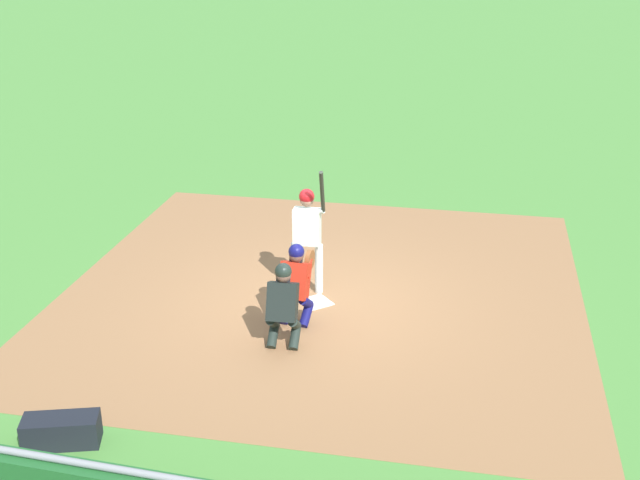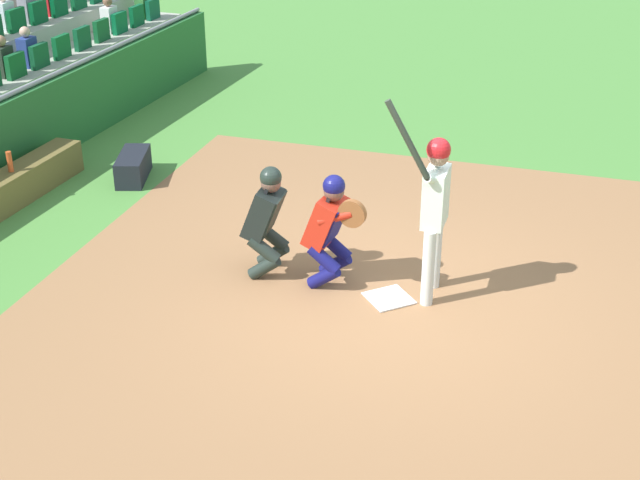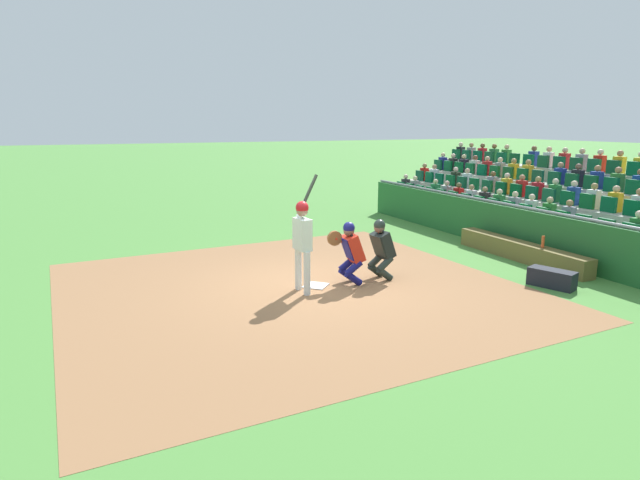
{
  "view_description": "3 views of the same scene",
  "coord_description": "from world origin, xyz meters",
  "px_view_note": "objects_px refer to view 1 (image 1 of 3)",
  "views": [
    {
      "loc": [
        2.81,
        -11.12,
        5.81
      ],
      "look_at": [
        0.19,
        -0.51,
        1.32
      ],
      "focal_mm": 44.82,
      "sensor_mm": 36.0,
      "label": 1
    },
    {
      "loc": [
        8.06,
        2.14,
        4.86
      ],
      "look_at": [
        0.5,
        -0.6,
        0.84
      ],
      "focal_mm": 50.62,
      "sensor_mm": 36.0,
      "label": 2
    },
    {
      "loc": [
        -9.31,
        4.15,
        3.21
      ],
      "look_at": [
        0.52,
        -0.33,
        0.82
      ],
      "focal_mm": 29.71,
      "sensor_mm": 36.0,
      "label": 3
    }
  ],
  "objects_px": {
    "equipment_duffel_bag": "(61,431)",
    "home_plate_umpire": "(283,302)",
    "catcher_crouching": "(297,280)",
    "home_plate_marker": "(316,302)",
    "batter_at_plate": "(308,229)",
    "water_bottle_on_bench": "(113,477)"
  },
  "relations": [
    {
      "from": "home_plate_umpire",
      "to": "equipment_duffel_bag",
      "type": "relative_size",
      "value": 1.47
    },
    {
      "from": "batter_at_plate",
      "to": "catcher_crouching",
      "type": "distance_m",
      "value": 1.16
    },
    {
      "from": "batter_at_plate",
      "to": "water_bottle_on_bench",
      "type": "height_order",
      "value": "batter_at_plate"
    },
    {
      "from": "home_plate_marker",
      "to": "home_plate_umpire",
      "type": "xyz_separation_m",
      "value": [
        -0.12,
        -1.44,
        0.69
      ]
    },
    {
      "from": "home_plate_marker",
      "to": "equipment_duffel_bag",
      "type": "bearing_deg",
      "value": -115.17
    },
    {
      "from": "catcher_crouching",
      "to": "equipment_duffel_bag",
      "type": "height_order",
      "value": "catcher_crouching"
    },
    {
      "from": "batter_at_plate",
      "to": "equipment_duffel_bag",
      "type": "distance_m",
      "value": 5.06
    },
    {
      "from": "catcher_crouching",
      "to": "equipment_duffel_bag",
      "type": "distance_m",
      "value": 4.07
    },
    {
      "from": "equipment_duffel_bag",
      "to": "home_plate_marker",
      "type": "bearing_deg",
      "value": 45.04
    },
    {
      "from": "home_plate_marker",
      "to": "batter_at_plate",
      "type": "bearing_deg",
      "value": 121.47
    },
    {
      "from": "home_plate_marker",
      "to": "water_bottle_on_bench",
      "type": "bearing_deg",
      "value": -98.18
    },
    {
      "from": "equipment_duffel_bag",
      "to": "home_plate_umpire",
      "type": "bearing_deg",
      "value": 36.46
    },
    {
      "from": "catcher_crouching",
      "to": "equipment_duffel_bag",
      "type": "bearing_deg",
      "value": -117.9
    },
    {
      "from": "water_bottle_on_bench",
      "to": "home_plate_umpire",
      "type": "bearing_deg",
      "value": 80.5
    },
    {
      "from": "home_plate_marker",
      "to": "batter_at_plate",
      "type": "distance_m",
      "value": 1.18
    },
    {
      "from": "home_plate_marker",
      "to": "equipment_duffel_bag",
      "type": "relative_size",
      "value": 0.5
    },
    {
      "from": "water_bottle_on_bench",
      "to": "equipment_duffel_bag",
      "type": "distance_m",
      "value": 1.67
    },
    {
      "from": "water_bottle_on_bench",
      "to": "home_plate_marker",
      "type": "bearing_deg",
      "value": 81.82
    },
    {
      "from": "home_plate_marker",
      "to": "batter_at_plate",
      "type": "relative_size",
      "value": 0.2
    },
    {
      "from": "water_bottle_on_bench",
      "to": "catcher_crouching",
      "type": "bearing_deg",
      "value": 82.04
    },
    {
      "from": "equipment_duffel_bag",
      "to": "batter_at_plate",
      "type": "bearing_deg",
      "value": 49.3
    },
    {
      "from": "catcher_crouching",
      "to": "home_plate_umpire",
      "type": "distance_m",
      "value": 0.73
    }
  ]
}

